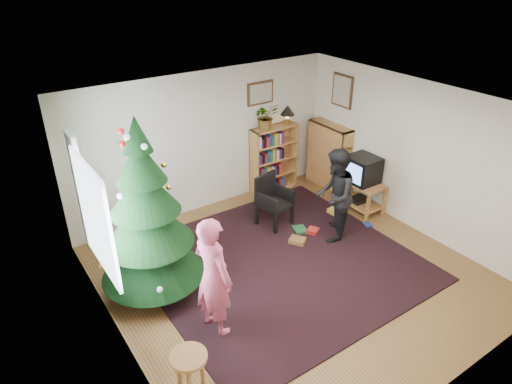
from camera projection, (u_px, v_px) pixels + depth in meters
floor at (292, 273)px, 6.73m from camera, size 5.00×5.00×0.00m
ceiling at (299, 110)px, 5.56m from camera, size 5.00×5.00×0.00m
wall_back at (206, 142)px, 7.97m from camera, size 5.00×0.02×2.50m
wall_front at (460, 304)px, 4.32m from camera, size 5.00×0.02×2.50m
wall_left at (114, 262)px, 4.90m from camera, size 0.02×5.00×2.50m
wall_right at (415, 157)px, 7.39m from camera, size 0.02×5.00×2.50m
rug at (280, 263)px, 6.95m from camera, size 3.80×3.60×0.02m
window_pane at (95, 218)px, 5.23m from camera, size 0.04×1.20×1.40m
curtain at (81, 193)px, 5.76m from camera, size 0.06×0.35×1.60m
picture_back at (260, 93)px, 8.20m from camera, size 0.55×0.03×0.42m
picture_right at (342, 91)px, 8.33m from camera, size 0.03×0.50×0.60m
christmas_tree at (148, 225)px, 5.93m from camera, size 1.40×1.40×2.54m
bookshelf_back at (274, 158)px, 8.81m from camera, size 0.95×0.30×1.30m
bookshelf_right at (329, 156)px, 8.92m from camera, size 0.30×0.95×1.30m
tv_stand at (360, 192)px, 8.30m from camera, size 0.48×0.87×0.55m
crt_tv at (362, 169)px, 8.08m from camera, size 0.50×0.54×0.47m
armchair at (271, 198)px, 7.78m from camera, size 0.58×0.59×0.90m
stool at (189, 366)px, 4.62m from camera, size 0.38×0.38×0.64m
person_standing at (213, 277)px, 5.39m from camera, size 0.49×0.65×1.60m
person_by_chair at (335, 196)px, 7.22m from camera, size 0.96×0.94×1.56m
potted_plant at (266, 116)px, 8.30m from camera, size 0.48×0.43×0.49m
table_lamp at (287, 111)px, 8.55m from camera, size 0.27×0.27×0.36m
floor_clutter at (323, 227)px, 7.78m from camera, size 1.54×0.84×0.08m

